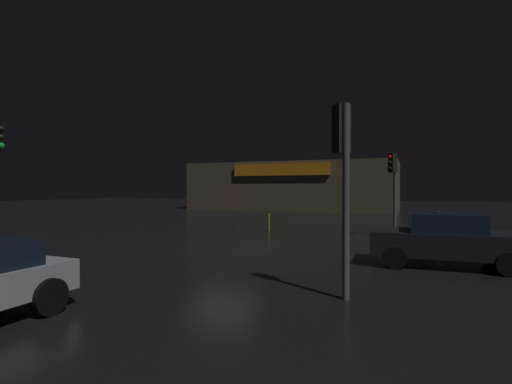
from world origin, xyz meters
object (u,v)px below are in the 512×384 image
at_px(store_building, 294,186).
at_px(traffic_signal_main, 343,162).
at_px(car_far, 446,239).
at_px(traffic_signal_cross_left, 393,178).

xyz_separation_m(store_building, traffic_signal_main, (10.73, -32.62, 0.36)).
bearing_deg(traffic_signal_main, store_building, 108.21).
distance_m(traffic_signal_main, car_far, 5.45).
relative_size(store_building, traffic_signal_cross_left, 5.50).
height_order(traffic_signal_main, car_far, traffic_signal_main).
distance_m(traffic_signal_main, traffic_signal_cross_left, 11.00).
height_order(store_building, traffic_signal_main, store_building).
distance_m(store_building, car_far, 31.06).
bearing_deg(car_far, traffic_signal_main, -117.12).
height_order(traffic_signal_cross_left, car_far, traffic_signal_cross_left).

